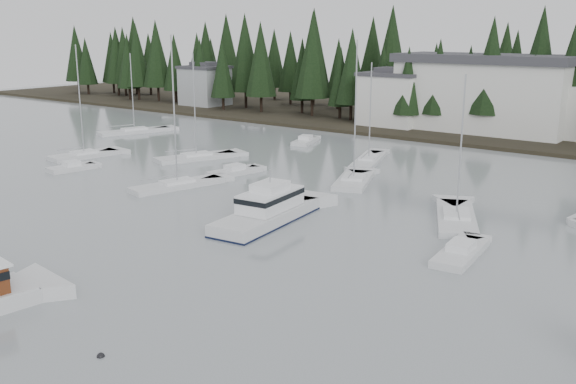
# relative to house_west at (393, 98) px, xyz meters

# --- Properties ---
(far_shore_land) EXTENTS (240.00, 54.00, 1.00)m
(far_shore_land) POSITION_rel_house_west_xyz_m (18.00, 18.00, -4.65)
(far_shore_land) COLOR black
(far_shore_land) RESTS_ON ground
(conifer_treeline) EXTENTS (200.00, 22.00, 20.00)m
(conifer_treeline) POSITION_rel_house_west_xyz_m (18.00, 7.00, -4.65)
(conifer_treeline) COLOR black
(conifer_treeline) RESTS_ON ground
(house_west) EXTENTS (9.54, 7.42, 8.75)m
(house_west) POSITION_rel_house_west_xyz_m (0.00, 0.00, 0.00)
(house_west) COLOR silver
(house_west) RESTS_ON ground
(house_far_west) EXTENTS (8.48, 7.42, 8.25)m
(house_far_west) POSITION_rel_house_west_xyz_m (-42.00, 2.00, -0.25)
(house_far_west) COLOR #999EA0
(house_far_west) RESTS_ON ground
(harbor_inn) EXTENTS (29.50, 11.50, 10.90)m
(harbor_inn) POSITION_rel_house_west_xyz_m (15.04, 3.34, 1.12)
(harbor_inn) COLOR silver
(harbor_inn) RESTS_ON ground
(cabin_cruiser_center) EXTENTS (4.74, 11.60, 4.85)m
(cabin_cruiser_center) POSITION_rel_house_west_xyz_m (16.12, -50.17, -3.93)
(cabin_cruiser_center) COLOR silver
(cabin_cruiser_center) RESTS_ON ground
(sailboat_0) EXTENTS (6.90, 10.17, 12.12)m
(sailboat_0) POSITION_rel_house_west_xyz_m (27.90, -40.84, -4.60)
(sailboat_0) COLOR silver
(sailboat_0) RESTS_ON ground
(sailboat_2) EXTENTS (4.68, 9.72, 14.92)m
(sailboat_2) POSITION_rel_house_west_xyz_m (2.01, -46.66, -4.56)
(sailboat_2) COLOR silver
(sailboat_2) RESTS_ON ground
(sailboat_7) EXTENTS (5.70, 10.86, 12.06)m
(sailboat_7) POSITION_rel_house_west_xyz_m (-27.89, -27.19, -4.60)
(sailboat_7) COLOR silver
(sailboat_7) RESTS_ON ground
(sailboat_8) EXTENTS (4.12, 8.46, 13.70)m
(sailboat_8) POSITION_rel_house_west_xyz_m (-18.04, -42.94, -4.58)
(sailboat_8) COLOR silver
(sailboat_8) RESTS_ON ground
(sailboat_9) EXTENTS (5.62, 10.50, 11.84)m
(sailboat_9) POSITION_rel_house_west_xyz_m (10.57, -24.99, -4.60)
(sailboat_9) COLOR silver
(sailboat_9) RESTS_ON ground
(sailboat_10) EXTENTS (6.11, 10.05, 12.80)m
(sailboat_10) POSITION_rel_house_west_xyz_m (-6.49, -35.68, -4.59)
(sailboat_10) COLOR silver
(sailboat_10) RESTS_ON ground
(sailboat_11) EXTENTS (5.80, 8.63, 14.45)m
(sailboat_11) POSITION_rel_house_west_xyz_m (14.57, -34.75, -4.57)
(sailboat_11) COLOR silver
(sailboat_11) RESTS_ON ground
(runabout_0) EXTENTS (2.97, 5.30, 1.42)m
(runabout_0) POSITION_rel_house_west_xyz_m (-12.91, -48.18, -4.52)
(runabout_0) COLOR silver
(runabout_0) RESTS_ON ground
(runabout_1) EXTENTS (2.86, 6.85, 1.42)m
(runabout_1) POSITION_rel_house_west_xyz_m (31.47, -48.46, -4.52)
(runabout_1) COLOR silver
(runabout_1) RESTS_ON ground
(runabout_3) EXTENTS (3.88, 6.36, 1.42)m
(runabout_3) POSITION_rel_house_west_xyz_m (-2.82, -18.82, -4.52)
(runabout_3) COLOR silver
(runabout_3) RESTS_ON ground
(runabout_4) EXTENTS (3.22, 6.24, 1.42)m
(runabout_4) POSITION_rel_house_west_xyz_m (2.42, -38.86, -4.52)
(runabout_4) COLOR silver
(runabout_4) RESTS_ON ground
(mooring_buoy_dark) EXTENTS (0.38, 0.38, 0.38)m
(mooring_buoy_dark) POSITION_rel_house_west_xyz_m (23.57, -71.71, -4.65)
(mooring_buoy_dark) COLOR black
(mooring_buoy_dark) RESTS_ON ground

